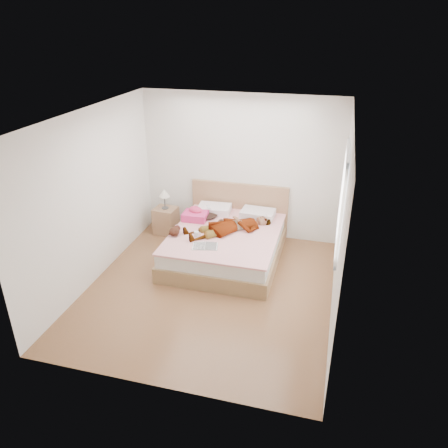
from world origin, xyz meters
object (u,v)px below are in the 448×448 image
(towel, at_px, (195,215))
(plush_toy, at_px, (175,231))
(coffee_mug, at_px, (197,234))
(magazine, at_px, (205,246))
(nightstand, at_px, (166,218))
(woman, at_px, (230,224))
(phone, at_px, (208,207))
(bed, at_px, (227,242))

(towel, bearing_deg, plush_toy, -100.78)
(coffee_mug, distance_m, plush_toy, 0.36)
(magazine, distance_m, nightstand, 1.73)
(woman, relative_size, nightstand, 1.78)
(phone, height_order, nightstand, nightstand)
(phone, distance_m, coffee_mug, 0.79)
(magazine, bearing_deg, phone, 103.89)
(phone, height_order, bed, bed)
(phone, height_order, plush_toy, phone)
(phone, distance_m, nightstand, 1.01)
(bed, relative_size, plush_toy, 7.99)
(bed, relative_size, coffee_mug, 17.62)
(coffee_mug, bearing_deg, bed, 41.14)
(coffee_mug, height_order, plush_toy, plush_toy)
(towel, xyz_separation_m, magazine, (0.46, -0.92, -0.08))
(plush_toy, bearing_deg, nightstand, 119.97)
(magazine, relative_size, coffee_mug, 3.73)
(bed, xyz_separation_m, coffee_mug, (-0.41, -0.36, 0.28))
(woman, xyz_separation_m, coffee_mug, (-0.47, -0.38, -0.06))
(nightstand, bearing_deg, coffee_mug, -45.74)
(phone, bearing_deg, plush_toy, -150.10)
(woman, height_order, magazine, woman)
(phone, relative_size, magazine, 0.23)
(magazine, bearing_deg, coffee_mug, 127.88)
(bed, xyz_separation_m, plush_toy, (-0.77, -0.41, 0.31))
(woman, xyz_separation_m, nightstand, (-1.40, 0.58, -0.33))
(bed, distance_m, coffee_mug, 0.62)
(woman, bearing_deg, phone, -167.36)
(phone, bearing_deg, towel, -179.98)
(magazine, distance_m, coffee_mug, 0.39)
(bed, bearing_deg, woman, 17.33)
(nightstand, bearing_deg, woman, -22.47)
(coffee_mug, xyz_separation_m, nightstand, (-0.93, 0.96, -0.26))
(nightstand, bearing_deg, towel, -25.52)
(coffee_mug, bearing_deg, magazine, -52.12)
(bed, distance_m, plush_toy, 0.92)
(towel, distance_m, coffee_mug, 0.66)
(woman, xyz_separation_m, magazine, (-0.23, -0.68, -0.10))
(phone, relative_size, coffee_mug, 0.85)
(plush_toy, bearing_deg, phone, 68.59)
(towel, relative_size, magazine, 0.97)
(woman, relative_size, coffee_mug, 13.20)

